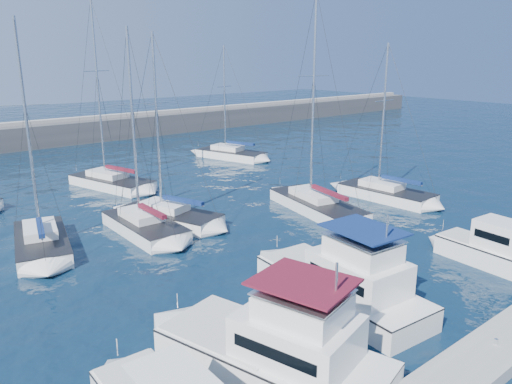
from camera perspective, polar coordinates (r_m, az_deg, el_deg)
ground at (r=29.25m, az=5.62°, el=-8.96°), size 220.00×220.00×0.00m
breakwater at (r=73.98m, az=-24.26°, el=5.58°), size 160.00×6.00×4.45m
dock at (r=23.65m, az=25.62°, el=-16.04°), size 40.00×2.20×0.60m
dock_cleat_centre at (r=23.45m, az=25.74°, el=-15.15°), size 0.16×0.16×0.25m
motor_yacht_port_inner at (r=20.05m, az=2.91°, el=-17.61°), size 6.04×9.85×4.69m
motor_yacht_stbd_inner at (r=25.43m, az=10.31°, el=-10.26°), size 4.30×9.84×4.69m
motor_yacht_stbd_outer at (r=32.72m, az=25.27°, el=-5.95°), size 2.81×5.81×3.20m
sailboat_mid_a at (r=34.63m, az=-23.30°, el=-5.31°), size 4.81×8.25×14.56m
sailboat_mid_b at (r=35.61m, az=-12.65°, el=-3.82°), size 3.16×7.76×14.14m
sailboat_mid_c at (r=37.35m, az=-9.85°, el=-2.76°), size 5.43×8.42×13.92m
sailboat_mid_d at (r=39.79m, az=6.94°, el=-1.47°), size 5.00×10.02×16.85m
sailboat_mid_e at (r=44.23m, az=14.63°, el=-0.17°), size 3.65×8.32×13.29m
sailboat_back_b at (r=48.50m, az=-16.19°, el=1.13°), size 5.42×9.28×17.07m
sailboat_back_c at (r=59.85m, az=-2.89°, el=4.35°), size 5.45×8.95×13.40m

